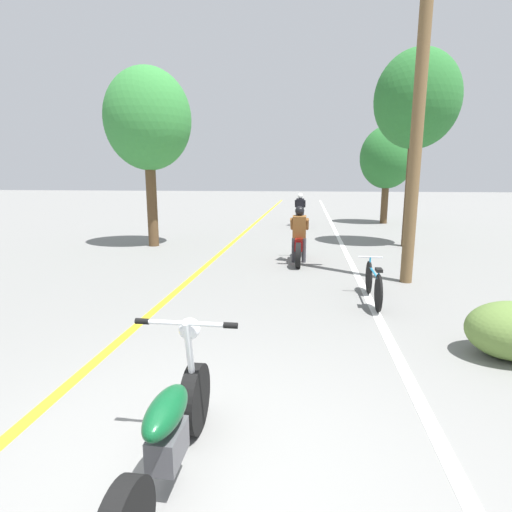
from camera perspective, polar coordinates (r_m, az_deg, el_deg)
ground_plane at (r=3.29m, az=-9.55°, el=-30.26°), size 120.00×120.00×0.00m
lane_stripe_center at (r=14.73m, az=-2.41°, el=2.75°), size 0.14×48.00×0.01m
lane_stripe_edge at (r=14.56m, az=11.79°, el=2.43°), size 0.14×48.00×0.01m
utility_pole at (r=8.85m, az=22.31°, el=20.14°), size 1.10×0.24×7.15m
roadside_tree_right_near at (r=13.62m, az=21.99°, el=19.81°), size 2.51×2.26×5.89m
roadside_tree_right_far at (r=19.94m, az=18.24°, el=13.17°), size 2.49×2.24×4.50m
roadside_tree_left at (r=13.17m, az=-15.20°, el=18.18°), size 2.64×2.38×5.41m
motorcycle_foreground at (r=3.11m, az=-12.30°, el=-23.51°), size 0.82×1.96×1.07m
motorcycle_rider_lead at (r=10.35m, az=6.17°, el=2.12°), size 0.50×2.05×1.44m
motorcycle_rider_far at (r=18.08m, az=6.29°, el=6.03°), size 0.50×2.05×1.47m
bicycle_parked at (r=7.32m, az=16.43°, el=-3.75°), size 0.44×1.68×0.72m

